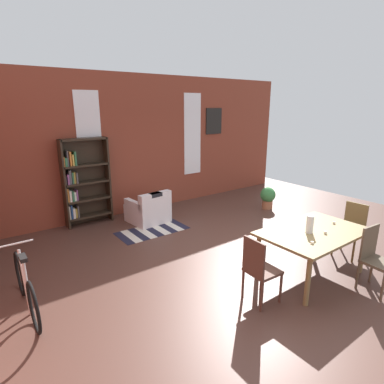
{
  "coord_description": "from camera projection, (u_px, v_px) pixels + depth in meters",
  "views": [
    {
      "loc": [
        -3.77,
        -3.38,
        2.62
      ],
      "look_at": [
        -0.32,
        1.29,
        1.01
      ],
      "focal_mm": 29.41,
      "sensor_mm": 36.0,
      "label": 1
    }
  ],
  "objects": [
    {
      "name": "back_wall_brick",
      "position": [
        145.0,
        144.0,
        7.9
      ],
      "size": [
        9.14,
        0.12,
        3.35
      ],
      "primitive_type": "cube",
      "color": "brown",
      "rests_on": "ground"
    },
    {
      "name": "ground_plane",
      "position": [
        251.0,
        261.0,
        5.47
      ],
      "size": [
        10.58,
        10.58,
        0.0
      ],
      "primitive_type": "plane",
      "color": "#51332A"
    },
    {
      "name": "tealight_candle_2",
      "position": [
        325.0,
        232.0,
        4.71
      ],
      "size": [
        0.04,
        0.04,
        0.04
      ],
      "primitive_type": "cylinder",
      "color": "silver",
      "rests_on": "dining_table"
    },
    {
      "name": "armchair_white",
      "position": [
        149.0,
        210.0,
        7.25
      ],
      "size": [
        0.87,
        0.87,
        0.75
      ],
      "color": "silver",
      "rests_on": "ground"
    },
    {
      "name": "dining_chair_near_right",
      "position": [
        375.0,
        257.0,
        4.52
      ],
      "size": [
        0.43,
        0.43,
        0.95
      ],
      "color": "brown",
      "rests_on": "ground"
    },
    {
      "name": "window_pane_1",
      "position": [
        192.0,
        134.0,
        8.62
      ],
      "size": [
        0.55,
        0.02,
        2.18
      ],
      "primitive_type": "cube",
      "color": "white"
    },
    {
      "name": "dining_chair_head_right",
      "position": [
        352.0,
        228.0,
        5.59
      ],
      "size": [
        0.43,
        0.43,
        0.95
      ],
      "color": "brown",
      "rests_on": "ground"
    },
    {
      "name": "bookshelf_tall",
      "position": [
        83.0,
        182.0,
        6.93
      ],
      "size": [
        1.02,
        0.28,
        1.94
      ],
      "color": "#2D2319",
      "rests_on": "ground"
    },
    {
      "name": "vase_on_table",
      "position": [
        310.0,
        224.0,
        4.72
      ],
      "size": [
        0.11,
        0.11,
        0.27
      ],
      "primitive_type": "cylinder",
      "color": "silver",
      "rests_on": "dining_table"
    },
    {
      "name": "potted_plant_by_shelf",
      "position": [
        268.0,
        197.0,
        8.18
      ],
      "size": [
        0.39,
        0.39,
        0.57
      ],
      "color": "#9E6042",
      "rests_on": "ground"
    },
    {
      "name": "dining_chair_head_left",
      "position": [
        259.0,
        268.0,
        4.2
      ],
      "size": [
        0.42,
        0.42,
        0.95
      ],
      "color": "#52342A",
      "rests_on": "ground"
    },
    {
      "name": "window_pane_0",
      "position": [
        90.0,
        141.0,
        6.99
      ],
      "size": [
        0.55,
        0.02,
        2.18
      ],
      "primitive_type": "cube",
      "color": "white"
    },
    {
      "name": "bicycle_second",
      "position": [
        26.0,
        288.0,
        4.09
      ],
      "size": [
        0.44,
        1.61,
        0.87
      ],
      "color": "black",
      "rests_on": "ground"
    },
    {
      "name": "tealight_candle_1",
      "position": [
        312.0,
        243.0,
        4.37
      ],
      "size": [
        0.04,
        0.04,
        0.03
      ],
      "primitive_type": "cylinder",
      "color": "silver",
      "rests_on": "dining_table"
    },
    {
      "name": "dining_table",
      "position": [
        313.0,
        236.0,
        4.85
      ],
      "size": [
        1.67,
        1.08,
        0.76
      ],
      "color": "olive",
      "rests_on": "ground"
    },
    {
      "name": "framed_picture",
      "position": [
        214.0,
        121.0,
        8.96
      ],
      "size": [
        0.56,
        0.03,
        0.72
      ],
      "primitive_type": "cube",
      "color": "black"
    },
    {
      "name": "tealight_candle_0",
      "position": [
        334.0,
        223.0,
        5.11
      ],
      "size": [
        0.04,
        0.04,
        0.04
      ],
      "primitive_type": "cylinder",
      "color": "silver",
      "rests_on": "dining_table"
    },
    {
      "name": "striped_rug",
      "position": [
        153.0,
        230.0,
        6.79
      ],
      "size": [
        1.51,
        0.74,
        0.01
      ],
      "color": "#1E1E33",
      "rests_on": "ground"
    }
  ]
}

